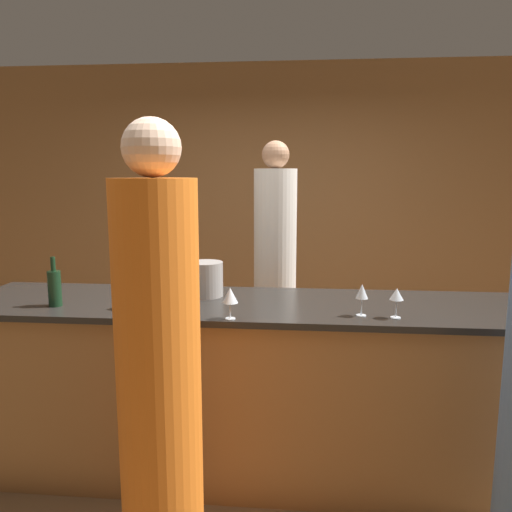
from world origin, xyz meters
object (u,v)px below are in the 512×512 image
bartender (275,286)px  wine_bottle_0 (55,287)px  ice_bucket (206,279)px  guest_1 (159,378)px

bartender → wine_bottle_0: 1.56m
bartender → ice_bucket: 0.84m
wine_bottle_0 → ice_bucket: bearing=21.2°
guest_1 → ice_bucket: guest_1 is taller
bartender → guest_1: (-0.38, -1.69, -0.01)m
bartender → ice_bucket: size_ratio=9.64×
bartender → guest_1: bartender is taller
guest_1 → ice_bucket: bearing=89.5°
bartender → wine_bottle_0: bearing=41.7°
bartender → guest_1: size_ratio=1.01×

